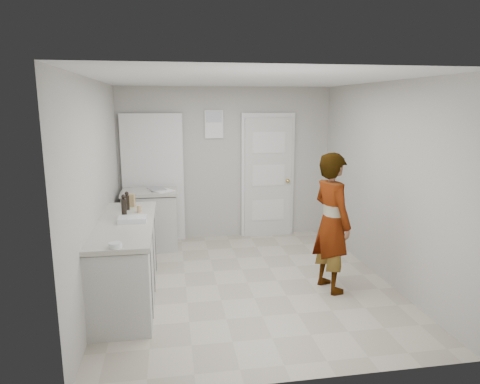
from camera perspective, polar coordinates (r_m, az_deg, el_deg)
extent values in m
plane|color=#A9A18E|center=(5.55, 1.01, -11.98)|extent=(4.00, 4.00, 0.00)
plane|color=#ABA9A2|center=(7.12, -1.85, 3.80)|extent=(3.50, 0.00, 3.50)
plane|color=#ABA9A2|center=(3.28, 7.40, -5.71)|extent=(3.50, 0.00, 3.50)
plane|color=#ABA9A2|center=(5.16, -18.44, 0.17)|extent=(0.00, 4.00, 4.00)
plane|color=#ABA9A2|center=(5.75, 18.49, 1.30)|extent=(0.00, 4.00, 4.00)
plane|color=silver|center=(5.09, 1.11, 14.77)|extent=(4.00, 4.00, 0.00)
cube|color=silver|center=(7.22, 3.76, 1.88)|extent=(0.80, 0.05, 2.00)
cube|color=white|center=(7.24, 3.71, 2.15)|extent=(0.90, 0.04, 2.10)
sphere|color=gold|center=(7.26, 6.38, 1.49)|extent=(0.07, 0.07, 0.07)
cube|color=white|center=(7.01, -3.49, 9.00)|extent=(0.30, 0.02, 0.45)
cube|color=black|center=(7.07, -11.49, 1.63)|extent=(0.90, 0.05, 2.04)
cube|color=white|center=(7.04, -11.50, 1.67)|extent=(0.98, 0.02, 2.10)
cube|color=silver|center=(5.15, -14.85, -9.14)|extent=(0.60, 1.90, 0.86)
cube|color=black|center=(5.30, -14.63, -13.09)|extent=(0.56, 1.86, 0.08)
cube|color=#B2AFA3|center=(5.00, -15.13, -4.10)|extent=(0.64, 1.96, 0.05)
cube|color=silver|center=(6.80, -11.83, -3.90)|extent=(0.80, 0.55, 0.86)
cube|color=black|center=(6.91, -11.69, -7.01)|extent=(0.75, 0.54, 0.08)
cube|color=#B2AFA3|center=(6.69, -12.00, -0.01)|extent=(0.84, 0.61, 0.05)
imported|color=silver|center=(5.22, 12.13, -4.01)|extent=(0.54, 0.69, 1.68)
cube|color=#95724A|center=(5.66, -14.35, -1.09)|extent=(0.11, 0.08, 0.17)
cylinder|color=tan|center=(5.35, -13.30, -2.22)|extent=(0.06, 0.06, 0.09)
cylinder|color=black|center=(5.51, -14.82, -1.37)|extent=(0.06, 0.06, 0.18)
sphere|color=black|center=(5.49, -14.89, -0.18)|extent=(0.05, 0.05, 0.05)
cylinder|color=black|center=(5.15, -15.21, -2.08)|extent=(0.06, 0.06, 0.22)
sphere|color=black|center=(5.12, -15.29, -0.59)|extent=(0.05, 0.05, 0.05)
cube|color=silver|center=(4.97, -14.14, -3.54)|extent=(0.31, 0.22, 0.05)
cube|color=silver|center=(4.97, -14.14, -3.61)|extent=(0.27, 0.18, 0.04)
cylinder|color=silver|center=(4.13, -16.30, -6.81)|extent=(0.12, 0.12, 0.05)
sphere|color=white|center=(4.13, -16.60, -6.86)|extent=(0.04, 0.04, 0.04)
sphere|color=white|center=(4.14, -16.01, -6.77)|extent=(0.04, 0.04, 0.04)
cube|color=white|center=(6.66, -10.51, 0.26)|extent=(0.44, 0.45, 0.01)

